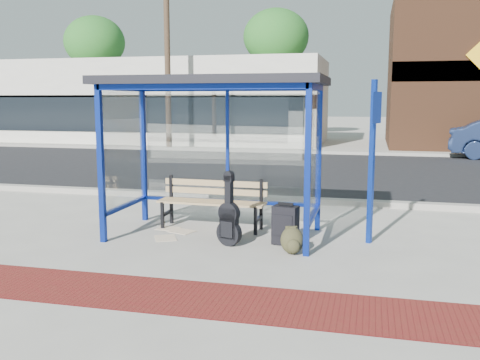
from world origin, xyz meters
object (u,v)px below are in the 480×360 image
(guitar_bag, at_px, (229,220))
(suitcase, at_px, (285,225))
(bench, at_px, (213,200))
(backpack, at_px, (292,241))

(guitar_bag, distance_m, suitcase, 0.82)
(guitar_bag, bearing_deg, suitcase, 35.76)
(bench, distance_m, guitar_bag, 1.11)
(backpack, bearing_deg, guitar_bag, 150.76)
(bench, xyz_separation_m, guitar_bag, (0.54, -0.97, -0.10))
(suitcase, xyz_separation_m, backpack, (0.17, -0.45, -0.11))
(guitar_bag, xyz_separation_m, backpack, (0.94, -0.20, -0.19))
(bench, bearing_deg, guitar_bag, -59.40)
(bench, relative_size, guitar_bag, 1.73)
(bench, height_order, guitar_bag, guitar_bag)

